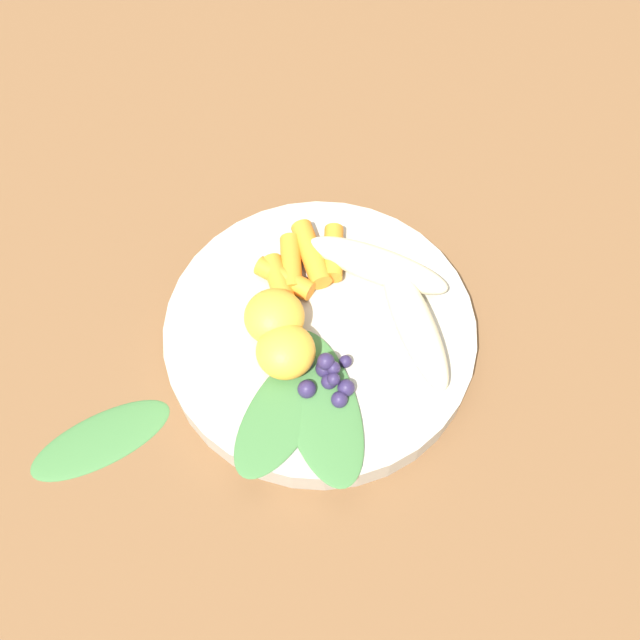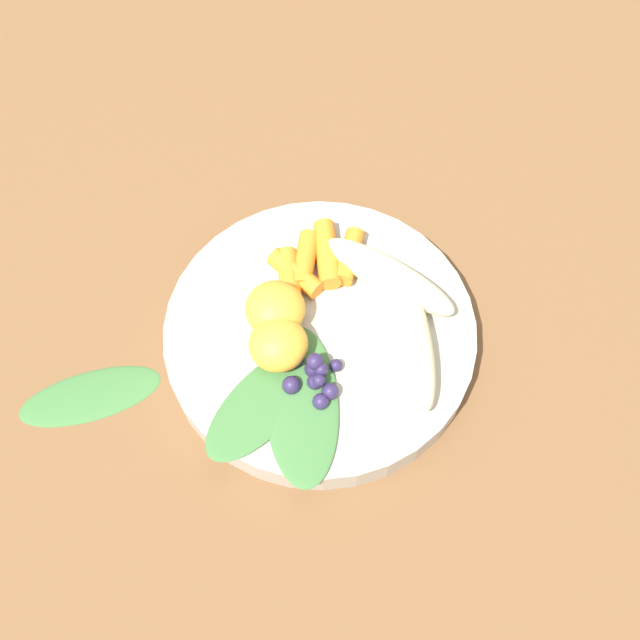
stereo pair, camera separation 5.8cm
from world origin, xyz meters
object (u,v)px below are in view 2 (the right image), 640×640
Objects in this scene: orange_segment_near at (278,344)px; banana_peeled_right at (412,340)px; bowl at (320,334)px; banana_peeled_left at (389,276)px; kale_leaf_stray at (90,395)px.

banana_peeled_right is at bearing -155.85° from orange_segment_near.
banana_peeled_left reaches higher than bowl.
bowl is 0.08m from banana_peeled_right.
orange_segment_near is 0.16m from kale_leaf_stray.
banana_peeled_left reaches higher than kale_leaf_stray.
bowl is 0.19m from kale_leaf_stray.
orange_segment_near is (0.10, 0.04, 0.00)m from banana_peeled_right.
banana_peeled_left and banana_peeled_right have the same top height.
bowl is at bearing 177.97° from kale_leaf_stray.
orange_segment_near reaches higher than banana_peeled_right.
orange_segment_near is (0.02, 0.04, 0.03)m from bowl.
banana_peeled_left is 0.26m from kale_leaf_stray.
banana_peeled_right is (-0.08, -0.01, 0.03)m from bowl.
banana_peeled_right is 1.06× the size of kale_leaf_stray.
orange_segment_near reaches higher than banana_peeled_left.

